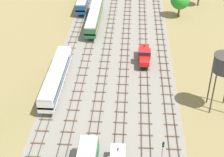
% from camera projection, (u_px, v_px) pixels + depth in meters
% --- Properties ---
extents(ground_plane, '(480.00, 480.00, 0.00)m').
position_uv_depth(ground_plane, '(115.00, 55.00, 81.71)').
color(ground_plane, olive).
extents(ballast_bed, '(26.11, 176.00, 0.01)m').
position_uv_depth(ballast_bed, '(115.00, 55.00, 81.71)').
color(ballast_bed, gray).
rests_on(ballast_bed, ground).
extents(track_far_left, '(2.40, 126.00, 0.29)m').
position_uv_depth(track_far_left, '(69.00, 51.00, 83.05)').
color(track_far_left, '#47382D').
rests_on(track_far_left, ground).
extents(track_left, '(2.40, 126.00, 0.29)m').
position_uv_depth(track_left, '(88.00, 51.00, 82.81)').
color(track_left, '#47382D').
rests_on(track_left, ground).
extents(track_centre_left, '(2.40, 126.00, 0.29)m').
position_uv_depth(track_centre_left, '(106.00, 52.00, 82.58)').
color(track_centre_left, '#47382D').
rests_on(track_centre_left, ground).
extents(track_centre, '(2.40, 126.00, 0.29)m').
position_uv_depth(track_centre, '(125.00, 52.00, 82.35)').
color(track_centre, '#47382D').
rests_on(track_centre, ground).
extents(track_centre_right, '(2.40, 126.00, 0.29)m').
position_uv_depth(track_centre_right, '(144.00, 53.00, 82.12)').
color(track_centre_right, '#47382D').
rests_on(track_centre_right, ground).
extents(track_right, '(2.40, 126.00, 0.29)m').
position_uv_depth(track_right, '(162.00, 53.00, 81.89)').
color(track_right, '#47382D').
rests_on(track_right, ground).
extents(diesel_railcar_far_left_mid, '(2.96, 20.50, 3.80)m').
position_uv_depth(diesel_railcar_far_left_mid, '(56.00, 76.00, 69.07)').
color(diesel_railcar_far_left_mid, white).
rests_on(diesel_railcar_far_left_mid, ground).
extents(shunter_loco_centre_right_midfar, '(2.74, 8.46, 3.10)m').
position_uv_depth(shunter_loco_centre_right_midfar, '(144.00, 55.00, 77.62)').
color(shunter_loco_centre_right_midfar, red).
rests_on(shunter_loco_centre_right_midfar, ground).
extents(passenger_coach_left_far, '(2.96, 22.00, 3.80)m').
position_uv_depth(passenger_coach_left_far, '(94.00, 16.00, 94.50)').
color(passenger_coach_left_far, '#286638').
rests_on(passenger_coach_left_far, ground).
extents(signal_post_nearest, '(0.28, 0.47, 4.69)m').
position_uv_depth(signal_post_nearest, '(163.00, 150.00, 51.44)').
color(signal_post_nearest, gray).
rests_on(signal_post_nearest, ground).
extents(lineside_tree_0, '(5.42, 5.42, 7.76)m').
position_uv_depth(lineside_tree_0, '(180.00, 0.00, 97.79)').
color(lineside_tree_0, '#4C331E').
rests_on(lineside_tree_0, ground).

